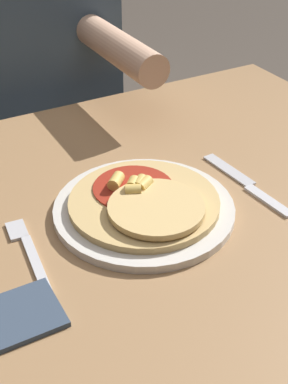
{
  "coord_description": "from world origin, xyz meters",
  "views": [
    {
      "loc": [
        -0.37,
        -0.63,
        1.27
      ],
      "look_at": [
        -0.04,
        -0.02,
        0.79
      ],
      "focal_mm": 50.0,
      "sensor_mm": 36.0,
      "label": 1
    }
  ],
  "objects_px": {
    "pizza": "(145,202)",
    "person_diner": "(37,97)",
    "knife": "(247,184)",
    "dining_table": "(158,255)",
    "fork": "(28,250)",
    "plate": "(144,209)"
  },
  "relations": [
    {
      "from": "fork",
      "to": "plate",
      "type": "bearing_deg",
      "value": 0.21
    },
    {
      "from": "dining_table",
      "to": "knife",
      "type": "xyz_separation_m",
      "value": [
        0.16,
        -0.04,
        0.12
      ]
    },
    {
      "from": "pizza",
      "to": "person_diner",
      "type": "bearing_deg",
      "value": 86.57
    },
    {
      "from": "person_diner",
      "to": "pizza",
      "type": "bearing_deg",
      "value": -93.43
    },
    {
      "from": "pizza",
      "to": "knife",
      "type": "distance_m",
      "value": 0.2
    },
    {
      "from": "pizza",
      "to": "person_diner",
      "type": "xyz_separation_m",
      "value": [
        0.04,
        0.65,
        -0.08
      ]
    },
    {
      "from": "dining_table",
      "to": "fork",
      "type": "distance_m",
      "value": 0.27
    },
    {
      "from": "pizza",
      "to": "dining_table",
      "type": "bearing_deg",
      "value": 32.53
    },
    {
      "from": "dining_table",
      "to": "person_diner",
      "type": "relative_size",
      "value": 0.89
    },
    {
      "from": "dining_table",
      "to": "person_diner",
      "type": "xyz_separation_m",
      "value": [
        -0.0,
        0.62,
        0.06
      ]
    },
    {
      "from": "plate",
      "to": "dining_table",
      "type": "bearing_deg",
      "value": 27.17
    },
    {
      "from": "plate",
      "to": "knife",
      "type": "xyz_separation_m",
      "value": [
        0.19,
        -0.02,
        -0.0
      ]
    },
    {
      "from": "person_diner",
      "to": "knife",
      "type": "bearing_deg",
      "value": -76.65
    },
    {
      "from": "knife",
      "to": "person_diner",
      "type": "bearing_deg",
      "value": 103.35
    },
    {
      "from": "plate",
      "to": "fork",
      "type": "height_order",
      "value": "plate"
    },
    {
      "from": "pizza",
      "to": "fork",
      "type": "height_order",
      "value": "pizza"
    },
    {
      "from": "knife",
      "to": "fork",
      "type": "bearing_deg",
      "value": 177.42
    },
    {
      "from": "dining_table",
      "to": "plate",
      "type": "bearing_deg",
      "value": -152.83
    },
    {
      "from": "plate",
      "to": "person_diner",
      "type": "relative_size",
      "value": 0.24
    },
    {
      "from": "person_diner",
      "to": "plate",
      "type": "bearing_deg",
      "value": -93.44
    },
    {
      "from": "fork",
      "to": "knife",
      "type": "bearing_deg",
      "value": -2.58
    },
    {
      "from": "knife",
      "to": "pizza",
      "type": "bearing_deg",
      "value": 176.12
    }
  ]
}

